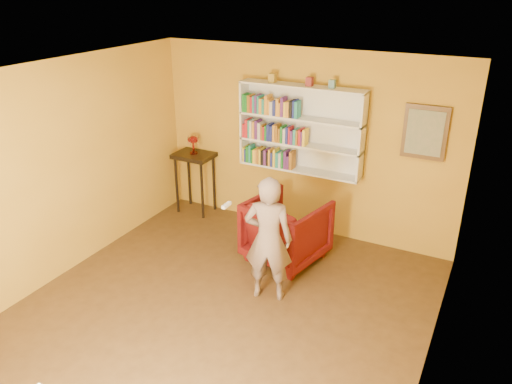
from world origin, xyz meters
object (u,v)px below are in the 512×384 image
at_px(console_table, 194,164).
at_px(armchair, 287,230).
at_px(ruby_lustre, 193,141).
at_px(person, 268,239).
at_px(bookshelf, 302,129).

distance_m(console_table, armchair, 2.09).
bearing_deg(armchair, ruby_lustre, -7.64).
bearing_deg(person, ruby_lustre, -52.97).
relative_size(console_table, ruby_lustre, 3.50).
xyz_separation_m(console_table, ruby_lustre, (0.00, -0.00, 0.38)).
xyz_separation_m(armchair, person, (0.16, -0.90, 0.34)).
bearing_deg(bookshelf, console_table, -174.80).
height_order(ruby_lustre, armchair, ruby_lustre).
relative_size(ruby_lustre, armchair, 0.30).
bearing_deg(armchair, console_table, -7.64).
height_order(console_table, ruby_lustre, ruby_lustre).
bearing_deg(ruby_lustre, person, -37.48).
xyz_separation_m(bookshelf, armchair, (0.18, -0.87, -1.16)).
bearing_deg(console_table, ruby_lustre, -53.13).
distance_m(bookshelf, console_table, 1.92).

